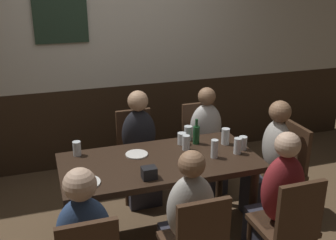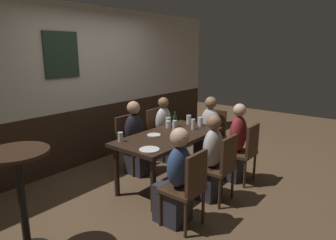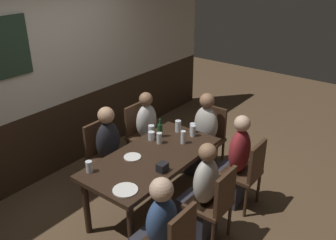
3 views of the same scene
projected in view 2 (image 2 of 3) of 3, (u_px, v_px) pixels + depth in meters
ground_plane at (169, 183)px, 4.27m from camera, size 12.00×12.00×0.00m
wall_back at (93, 86)px, 4.96m from camera, size 6.40×0.13×2.60m
dining_table at (169, 141)px, 4.11m from camera, size 1.63×0.80×0.74m
chair_head_east at (213, 132)px, 5.09m from camera, size 0.40×0.40×0.88m
chair_mid_near at (221, 165)px, 3.66m from camera, size 0.40×0.40×0.88m
chair_right_far at (158, 131)px, 5.19m from camera, size 0.40×0.40×0.88m
chair_right_near at (245, 150)px, 4.20m from camera, size 0.40×0.40×0.88m
chair_mid_far at (129, 140)px, 4.65m from camera, size 0.40×0.40×0.88m
chair_left_near at (188, 185)px, 3.11m from camera, size 0.40×0.40×0.88m
person_head_east at (208, 135)px, 4.97m from camera, size 0.37×0.34×1.14m
person_mid_near at (209, 164)px, 3.76m from camera, size 0.34×0.37×1.12m
person_right_far at (166, 134)px, 5.10m from camera, size 0.34×0.37×1.11m
person_right_near at (234, 148)px, 4.30m from camera, size 0.34×0.37×1.16m
person_mid_far at (136, 143)px, 4.55m from camera, size 0.34×0.37×1.14m
person_left_near at (176, 183)px, 3.22m from camera, size 0.34×0.37×1.11m
beer_glass_half at (168, 125)px, 4.45m from camera, size 0.08×0.08×0.11m
highball_clear at (201, 123)px, 4.53m from camera, size 0.07×0.07×0.14m
pint_glass_pale at (175, 126)px, 4.36m from camera, size 0.07×0.07×0.13m
tumbler_short at (193, 125)px, 4.35m from camera, size 0.06×0.06×0.16m
pint_glass_amber at (189, 120)px, 4.65m from camera, size 0.07×0.07×0.15m
beer_glass_tall at (200, 121)px, 4.63m from camera, size 0.07×0.07×0.12m
tumbler_water at (168, 122)px, 4.56m from camera, size 0.08×0.08×0.13m
pint_glass_stout at (120, 137)px, 3.78m from camera, size 0.07×0.07×0.12m
beer_bottle_green at (175, 121)px, 4.52m from camera, size 0.06×0.06×0.23m
plate_white_large at (149, 149)px, 3.47m from camera, size 0.24×0.24×0.01m
plate_white_small at (154, 135)px, 4.06m from camera, size 0.19×0.19×0.01m
condiment_caddy at (178, 138)px, 3.79m from camera, size 0.11×0.09×0.09m
side_bar_table at (21, 196)px, 2.63m from camera, size 0.56×0.56×1.05m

